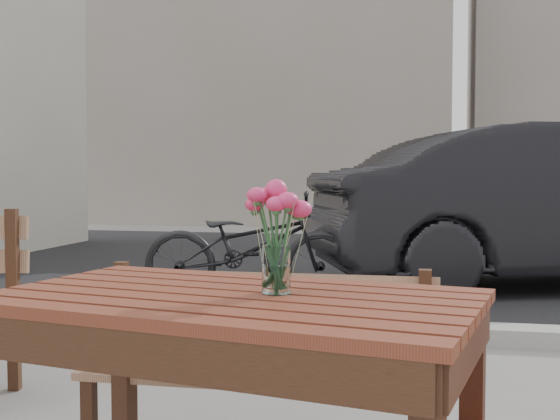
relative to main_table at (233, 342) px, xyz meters
name	(u,v)px	position (x,y,z in m)	size (l,w,h in m)	color
street	(371,286)	(0.00, 5.00, -0.64)	(30.00, 8.12, 0.12)	black
backdrop_buildings	(412,63)	(0.17, 14.33, 2.94)	(15.50, 4.00, 8.00)	gray
main_table	(233,342)	(0.00, 0.00, 0.00)	(1.41, 0.99, 0.80)	#602F19
main_bench	(263,347)	(-0.07, 0.67, -0.18)	(1.29, 0.40, 0.80)	#94694C
main_vase	(276,223)	(0.11, 0.03, 0.32)	(0.17, 0.17, 0.31)	white
parked_car	(554,207)	(1.76, 5.57, 0.12)	(1.66, 4.77, 1.57)	black
bicycle	(250,247)	(-0.99, 4.09, -0.18)	(0.64, 1.85, 0.97)	black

